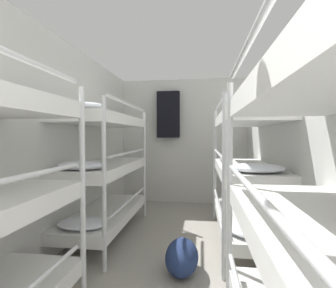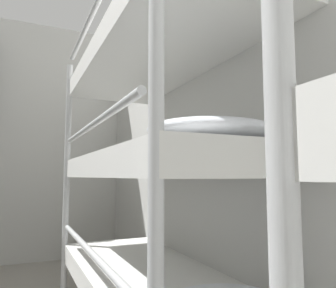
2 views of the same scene
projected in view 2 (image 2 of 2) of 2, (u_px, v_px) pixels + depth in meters
The scene contains 2 objects.
wall_right at pixel (336, 72), 1.17m from camera, with size 0.06×5.69×2.44m.
bunk_stack_right_far at pixel (154, 163), 1.74m from camera, with size 0.68×1.82×1.75m.
Camera 2 is at (0.24, 2.00, 0.85)m, focal length 35.00 mm.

